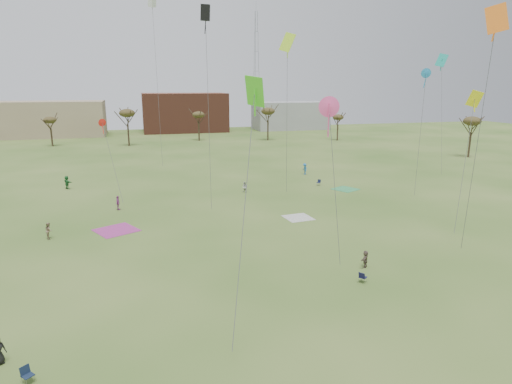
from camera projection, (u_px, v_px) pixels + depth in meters
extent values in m
plane|color=#345A1C|center=(304.00, 319.00, 28.06)|extent=(260.00, 260.00, 0.00)
imported|color=#8C7359|center=(49.00, 231.00, 42.52)|extent=(0.73, 0.87, 1.61)
imported|color=brown|center=(365.00, 259.00, 35.84)|extent=(1.20, 1.27, 1.43)
imported|color=#983F89|center=(118.00, 203.00, 52.28)|extent=(0.62, 1.07, 1.72)
imported|color=#B8B8B8|center=(245.00, 187.00, 60.87)|extent=(0.89, 0.91, 1.47)
imported|color=#246C31|center=(67.00, 182.00, 62.89)|extent=(1.51, 1.75, 1.91)
imported|color=#22639F|center=(305.00, 169.00, 73.12)|extent=(0.75, 1.24, 1.86)
cube|color=beige|center=(298.00, 218.00, 49.37)|extent=(3.26, 3.26, 0.03)
cube|color=#A53283|center=(116.00, 230.00, 45.10)|extent=(5.11, 5.11, 0.03)
cube|color=#389A57|center=(345.00, 189.00, 62.87)|extent=(4.24, 4.24, 0.03)
cube|color=#131F35|center=(28.00, 376.00, 21.91)|extent=(0.71, 0.71, 0.04)
cube|color=#131F35|center=(25.00, 370.00, 21.98)|extent=(0.46, 0.43, 0.44)
cube|color=#16163C|center=(363.00, 277.00, 33.12)|extent=(0.70, 0.70, 0.04)
cube|color=#16163C|center=(362.00, 275.00, 32.89)|extent=(0.40, 0.48, 0.44)
cube|color=#131835|center=(318.00, 183.00, 65.18)|extent=(0.71, 0.71, 0.04)
cube|color=#131835|center=(319.00, 181.00, 65.32)|extent=(0.43, 0.46, 0.44)
cube|color=#49C823|center=(255.00, 91.00, 26.15)|extent=(0.93, 0.93, 1.83)
cube|color=#49C823|center=(255.00, 102.00, 26.30)|extent=(0.08, 0.08, 1.64)
cylinder|color=#4C4C51|center=(244.00, 213.00, 24.60)|extent=(2.83, 5.95, 13.24)
cone|color=#E5488D|center=(329.00, 107.00, 32.60)|extent=(1.56, 0.11, 1.56)
cube|color=#E5488D|center=(329.00, 120.00, 32.83)|extent=(0.08, 0.08, 2.54)
cylinder|color=#4C4C51|center=(335.00, 188.00, 33.41)|extent=(0.82, 1.56, 12.03)
cube|color=orange|center=(497.00, 19.00, 31.44)|extent=(1.00, 1.00, 1.97)
cube|color=orange|center=(495.00, 29.00, 31.61)|extent=(0.08, 0.08, 1.77)
cylinder|color=#4C4C51|center=(477.00, 144.00, 34.54)|extent=(0.86, 1.83, 18.22)
cube|color=yellow|center=(475.00, 99.00, 42.42)|extent=(0.81, 0.81, 1.60)
cube|color=yellow|center=(474.00, 105.00, 42.55)|extent=(0.08, 0.08, 1.44)
cylinder|color=#4C4C51|center=(464.00, 165.00, 41.92)|extent=(3.45, 3.32, 12.31)
cube|color=black|center=(205.00, 13.00, 46.50)|extent=(0.95, 0.95, 1.62)
cube|color=black|center=(206.00, 22.00, 46.72)|extent=(0.08, 0.08, 2.43)
cylinder|color=#4C4C51|center=(209.00, 114.00, 48.08)|extent=(0.20, 1.93, 21.04)
cone|color=#2485CC|center=(426.00, 73.00, 53.51)|extent=(1.19, 0.09, 1.19)
cube|color=#2485CC|center=(426.00, 80.00, 53.69)|extent=(0.08, 0.08, 1.95)
cylinder|color=#4C4C51|center=(420.00, 136.00, 54.53)|extent=(1.13, 1.36, 15.00)
cube|color=#A0D022|center=(287.00, 42.00, 52.12)|extent=(1.13, 1.13, 2.21)
cube|color=#A0D022|center=(287.00, 49.00, 52.31)|extent=(0.08, 0.08, 1.99)
cylinder|color=#4C4C51|center=(287.00, 121.00, 54.80)|extent=(0.55, 0.95, 18.53)
cone|color=red|center=(102.00, 123.00, 53.15)|extent=(0.94, 0.07, 0.94)
cube|color=red|center=(103.00, 128.00, 53.29)|extent=(0.08, 0.08, 1.53)
cylinder|color=#4C4C51|center=(113.00, 162.00, 52.65)|extent=(1.94, 3.94, 9.19)
cube|color=#178B7E|center=(442.00, 60.00, 67.61)|extent=(1.01, 1.01, 1.99)
cube|color=#178B7E|center=(441.00, 65.00, 67.77)|extent=(0.08, 0.08, 1.79)
cylinder|color=#4C4C51|center=(442.00, 118.00, 68.19)|extent=(0.35, 3.09, 17.32)
cube|color=silver|center=(152.00, 2.00, 73.24)|extent=(0.96, 0.96, 1.65)
cube|color=silver|center=(152.00, 8.00, 73.47)|extent=(0.08, 0.08, 2.48)
cylinder|color=#4C4C51|center=(157.00, 85.00, 74.51)|extent=(0.20, 4.22, 27.11)
cylinder|color=#3A2B1E|center=(52.00, 137.00, 106.47)|extent=(0.40, 0.40, 4.32)
ellipsoid|color=#473D1E|center=(50.00, 120.00, 105.48)|extent=(3.02, 3.02, 1.58)
cylinder|color=#3A2B1E|center=(128.00, 135.00, 107.07)|extent=(0.40, 0.40, 5.40)
ellipsoid|color=#473D1E|center=(127.00, 113.00, 105.83)|extent=(3.78, 3.78, 1.98)
cylinder|color=#3A2B1E|center=(199.00, 132.00, 117.27)|extent=(0.40, 0.40, 4.68)
ellipsoid|color=#473D1E|center=(198.00, 115.00, 116.20)|extent=(3.28, 3.28, 1.72)
cylinder|color=#3A2B1E|center=(268.00, 130.00, 117.93)|extent=(0.40, 0.40, 5.28)
ellipsoid|color=#473D1E|center=(268.00, 111.00, 116.72)|extent=(3.70, 3.70, 1.94)
cylinder|color=#3A2B1E|center=(338.00, 133.00, 117.85)|extent=(0.40, 0.40, 4.20)
ellipsoid|color=#473D1E|center=(338.00, 117.00, 116.89)|extent=(2.94, 2.94, 1.54)
cylinder|color=#3A2B1E|center=(469.00, 145.00, 90.25)|extent=(0.40, 0.40, 5.04)
ellipsoid|color=#473D1E|center=(472.00, 121.00, 89.10)|extent=(3.53, 3.53, 1.85)
cube|color=#937F60|center=(46.00, 119.00, 126.15)|extent=(32.00, 14.00, 10.00)
cube|color=brown|center=(185.00, 112.00, 140.57)|extent=(26.00, 16.00, 12.00)
cube|color=gray|center=(290.00, 116.00, 147.77)|extent=(24.00, 12.00, 9.00)
cylinder|color=#9EA3A8|center=(259.00, 71.00, 148.65)|extent=(0.16, 0.16, 38.00)
cylinder|color=#9EA3A8|center=(254.00, 71.00, 149.04)|extent=(0.16, 0.16, 38.00)
cylinder|color=#9EA3A8|center=(255.00, 71.00, 147.58)|extent=(0.16, 0.16, 38.00)
cylinder|color=#9EA3A8|center=(256.00, 6.00, 143.57)|extent=(0.10, 0.10, 3.00)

